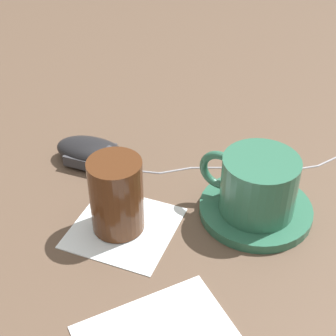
% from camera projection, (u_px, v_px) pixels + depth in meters
% --- Properties ---
extents(ground_plane, '(3.00, 3.00, 0.00)m').
position_uv_depth(ground_plane, '(159.00, 205.00, 0.66)').
color(ground_plane, brown).
extents(saucer, '(0.14, 0.14, 0.01)m').
position_uv_depth(saucer, '(255.00, 210.00, 0.64)').
color(saucer, '#2D664C').
rests_on(saucer, ground).
extents(coffee_cup, '(0.12, 0.09, 0.07)m').
position_uv_depth(coffee_cup, '(257.00, 184.00, 0.61)').
color(coffee_cup, '#2D664C').
rests_on(coffee_cup, saucer).
extents(computer_mouse, '(0.12, 0.09, 0.03)m').
position_uv_depth(computer_mouse, '(91.00, 152.00, 0.72)').
color(computer_mouse, black).
rests_on(computer_mouse, ground).
extents(mouse_cable, '(0.20, 0.29, 0.00)m').
position_uv_depth(mouse_cable, '(253.00, 164.00, 0.72)').
color(mouse_cable, gray).
rests_on(mouse_cable, ground).
extents(napkin_under_glass, '(0.16, 0.16, 0.00)m').
position_uv_depth(napkin_under_glass, '(125.00, 228.00, 0.62)').
color(napkin_under_glass, white).
rests_on(napkin_under_glass, ground).
extents(drinking_glass, '(0.06, 0.06, 0.09)m').
position_uv_depth(drinking_glass, '(116.00, 195.00, 0.59)').
color(drinking_glass, '#4C2814').
rests_on(drinking_glass, napkin_under_glass).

